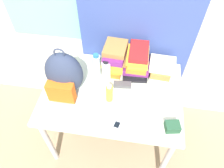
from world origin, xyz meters
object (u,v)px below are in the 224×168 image
Objects in this scene: book_stack_right at (161,68)px; water_bottle at (97,65)px; camera_pouch at (172,127)px; sunscreen_bottle at (109,93)px; cell_phone at (117,125)px; backpack at (64,75)px; sunglasses_case at (122,85)px; book_stack_left at (115,58)px; book_stack_center at (137,62)px; sports_bottle at (106,71)px.

book_stack_right is 0.56m from water_bottle.
camera_pouch is (0.10, -0.54, -0.04)m from book_stack_right.
sunscreen_bottle is 0.26m from cell_phone.
sunglasses_case is (0.45, 0.11, -0.17)m from backpack.
book_stack_left reaches higher than book_stack_center.
book_stack_right is at bearing 100.05° from camera_pouch.
book_stack_left is at bearing 39.74° from backpack.
book_stack_right is 1.11× the size of water_bottle.
sports_bottle is at bearing 157.64° from sunglasses_case.
camera_pouch is at bearing -79.95° from book_stack_right.
book_stack_right is 2.25× the size of cell_phone.
backpack is at bearing -152.07° from book_stack_center.
book_stack_center reaches higher than cell_phone.
book_stack_left is at bearing 116.69° from sunglasses_case.
book_stack_center is 0.62m from camera_pouch.
backpack is 2.46× the size of sunscreen_bottle.
book_stack_center is at bearing 27.93° from backpack.
cell_phone is (0.09, -0.23, -0.08)m from sunscreen_bottle.
sunglasses_case is at bearing -22.61° from water_bottle.
camera_pouch is at bearing -36.02° from sports_bottle.
book_stack_left is at bearing 91.26° from sunscreen_bottle.
book_stack_right is at bearing 31.76° from sunglasses_case.
book_stack_right is 0.37m from sunglasses_case.
camera_pouch is at bearing -34.40° from water_bottle.
book_stack_right is 0.65m from cell_phone.
water_bottle is at bearing 120.76° from sunscreen_bottle.
book_stack_center is at bearing 61.12° from sunscreen_bottle.
sunglasses_case is (0.09, 0.15, -0.07)m from sunscreen_bottle.
backpack is at bearing -140.26° from book_stack_left.
water_bottle reaches higher than sunscreen_bottle.
camera_pouch is at bearing -46.56° from book_stack_left.
book_stack_center is 0.39m from sunscreen_bottle.
water_bottle is at bearing 156.98° from sports_bottle.
book_stack_center is at bearing 120.46° from camera_pouch.
book_stack_right is 0.53m from sunscreen_bottle.
book_stack_left reaches higher than book_stack_right.
book_stack_left reaches higher than cell_phone.
book_stack_left is 0.41m from book_stack_right.
sports_bottle is at bearing 143.98° from camera_pouch.
sunscreen_bottle is at bearing -74.31° from sports_bottle.
sunglasses_case is (-0.31, -0.19, -0.05)m from book_stack_right.
book_stack_right is 1.71× the size of sunglasses_case.
book_stack_center is 1.61× the size of sunscreen_bottle.
water_bottle is at bearing 145.60° from camera_pouch.
book_stack_center is 0.22m from book_stack_right.
book_stack_center is (0.19, -0.00, -0.01)m from book_stack_left.
cell_phone is 0.76× the size of sunglasses_case.
book_stack_left is 1.84× the size of sunglasses_case.
book_stack_right is at bearing 61.90° from cell_phone.
book_stack_left reaches higher than sunglasses_case.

